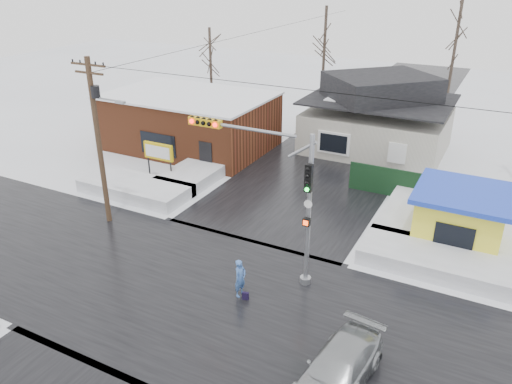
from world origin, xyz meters
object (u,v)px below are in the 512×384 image
at_px(kiosk, 460,216).
at_px(utility_pole, 98,133).
at_px(traffic_signal, 275,184).
at_px(car, 338,370).
at_px(pedestrian, 240,278).
at_px(marquee_sign, 159,153).

bearing_deg(kiosk, utility_pole, -159.56).
relative_size(traffic_signal, utility_pole, 0.78).
height_order(traffic_signal, car, traffic_signal).
distance_m(utility_pole, pedestrian, 10.99).
bearing_deg(marquee_sign, traffic_signal, -29.72).
bearing_deg(traffic_signal, marquee_sign, 150.28).
relative_size(kiosk, car, 0.99).
bearing_deg(utility_pole, car, -20.11).
height_order(traffic_signal, utility_pole, utility_pole).
xyz_separation_m(utility_pole, kiosk, (17.43, 6.49, -3.65)).
xyz_separation_m(utility_pole, pedestrian, (9.79, -2.65, -4.24)).
height_order(utility_pole, kiosk, utility_pole).
xyz_separation_m(kiosk, car, (-2.27, -12.04, -0.79)).
height_order(utility_pole, marquee_sign, utility_pole).
height_order(utility_pole, car, utility_pole).
bearing_deg(marquee_sign, kiosk, 1.55).
distance_m(traffic_signal, utility_pole, 10.39).
bearing_deg(traffic_signal, utility_pole, 177.05).
distance_m(kiosk, car, 12.28).
relative_size(utility_pole, kiosk, 1.96).
relative_size(traffic_signal, kiosk, 1.52).
relative_size(utility_pole, car, 1.94).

